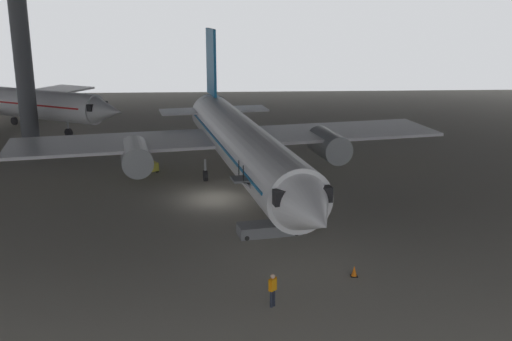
{
  "coord_description": "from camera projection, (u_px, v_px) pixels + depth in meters",
  "views": [
    {
      "loc": [
        0.79,
        -41.88,
        13.81
      ],
      "look_at": [
        2.92,
        -1.64,
        2.57
      ],
      "focal_mm": 42.21,
      "sensor_mm": 36.0,
      "label": 1
    }
  ],
  "objects": [
    {
      "name": "ground_plane",
      "position": [
        215.0,
        199.0,
        43.96
      ],
      "size": [
        110.0,
        110.0,
        0.0
      ],
      "primitive_type": "plane",
      "color": "gray"
    },
    {
      "name": "airplane_main",
      "position": [
        241.0,
        143.0,
        46.03
      ],
      "size": [
        35.94,
        36.73,
        11.53
      ],
      "color": "white",
      "rests_on": "ground_plane"
    },
    {
      "name": "boarding_stairs",
      "position": [
        268.0,
        223.0,
        37.07
      ],
      "size": [
        4.4,
        2.2,
        4.67
      ],
      "color": "slate",
      "rests_on": "ground_plane"
    },
    {
      "name": "crew_worker_near_nose",
      "position": [
        273.0,
        288.0,
        28.12
      ],
      "size": [
        0.42,
        0.41,
        1.67
      ],
      "color": "#232838",
      "rests_on": "ground_plane"
    },
    {
      "name": "crew_worker_by_stairs",
      "position": [
        275.0,
        202.0,
        40.21
      ],
      "size": [
        0.29,
        0.54,
        1.74
      ],
      "color": "#232838",
      "rests_on": "ground_plane"
    },
    {
      "name": "airplane_distant",
      "position": [
        8.0,
        102.0,
        67.22
      ],
      "size": [
        28.7,
        29.0,
        10.02
      ],
      "color": "white",
      "rests_on": "ground_plane"
    },
    {
      "name": "traffic_cone_orange",
      "position": [
        354.0,
        271.0,
        31.42
      ],
      "size": [
        0.36,
        0.36,
        0.6
      ],
      "color": "black",
      "rests_on": "ground_plane"
    },
    {
      "name": "baggage_tug",
      "position": [
        147.0,
        166.0,
        50.96
      ],
      "size": [
        2.2,
        2.5,
        0.9
      ],
      "color": "yellow",
      "rests_on": "ground_plane"
    }
  ]
}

